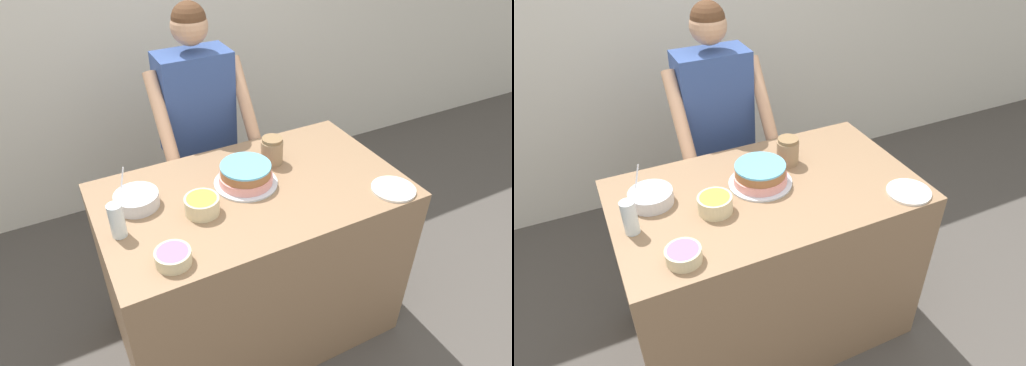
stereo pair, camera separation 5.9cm
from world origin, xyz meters
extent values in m
cube|color=silver|center=(0.00, 1.97, 1.30)|extent=(10.00, 0.05, 2.60)
cube|color=#8C6B4C|center=(0.00, 0.42, 0.48)|extent=(1.44, 0.83, 0.96)
cylinder|color=#2D2D38|center=(-0.09, 1.15, 0.40)|extent=(0.12, 0.12, 0.79)
cylinder|color=#2D2D38|center=(0.10, 1.15, 0.40)|extent=(0.12, 0.12, 0.79)
cube|color=#334C8C|center=(0.01, 1.15, 1.09)|extent=(0.41, 0.22, 0.60)
cylinder|color=tan|center=(-0.23, 0.98, 1.09)|extent=(0.07, 0.38, 0.51)
cylinder|color=tan|center=(0.25, 0.98, 1.09)|extent=(0.07, 0.38, 0.51)
sphere|color=tan|center=(0.01, 1.15, 1.52)|extent=(0.20, 0.20, 0.20)
sphere|color=#51331E|center=(0.01, 1.15, 1.56)|extent=(0.18, 0.18, 0.18)
cylinder|color=silver|center=(-0.01, 0.47, 0.96)|extent=(0.30, 0.30, 0.01)
cylinder|color=pink|center=(-0.01, 0.47, 0.99)|extent=(0.26, 0.26, 0.04)
cylinder|color=#9E663D|center=(-0.01, 0.47, 1.03)|extent=(0.24, 0.24, 0.04)
cylinder|color=#60B7E0|center=(-0.01, 0.47, 1.06)|extent=(0.24, 0.24, 0.01)
cylinder|color=silver|center=(-0.51, 0.54, 0.99)|extent=(0.20, 0.20, 0.06)
cylinder|color=white|center=(-0.51, 0.54, 1.02)|extent=(0.17, 0.17, 0.01)
cylinder|color=silver|center=(-0.56, 0.59, 1.05)|extent=(0.06, 0.06, 0.16)
cylinder|color=beige|center=(-0.48, 0.13, 0.99)|extent=(0.14, 0.14, 0.06)
cylinder|color=#9E66B7|center=(-0.48, 0.13, 1.01)|extent=(0.12, 0.12, 0.01)
cylinder|color=beige|center=(-0.27, 0.36, 1.00)|extent=(0.15, 0.15, 0.08)
cylinder|color=#EF9938|center=(-0.27, 0.36, 1.03)|extent=(0.13, 0.13, 0.01)
cylinder|color=silver|center=(-0.63, 0.38, 1.04)|extent=(0.06, 0.06, 0.15)
cylinder|color=white|center=(0.58, 0.11, 0.97)|extent=(0.21, 0.21, 0.01)
cylinder|color=#9E7F5B|center=(0.19, 0.58, 1.02)|extent=(0.11, 0.11, 0.12)
cylinder|color=olive|center=(0.19, 0.58, 1.09)|extent=(0.10, 0.10, 0.02)
camera|label=1|loc=(-0.78, -1.13, 2.21)|focal=32.00mm
camera|label=2|loc=(-0.72, -1.15, 2.21)|focal=32.00mm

